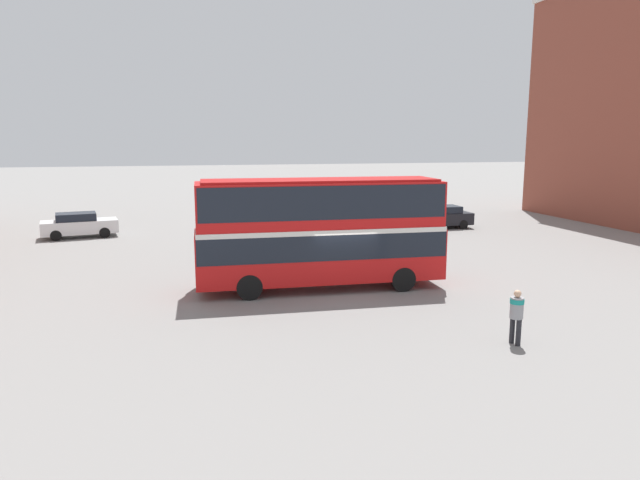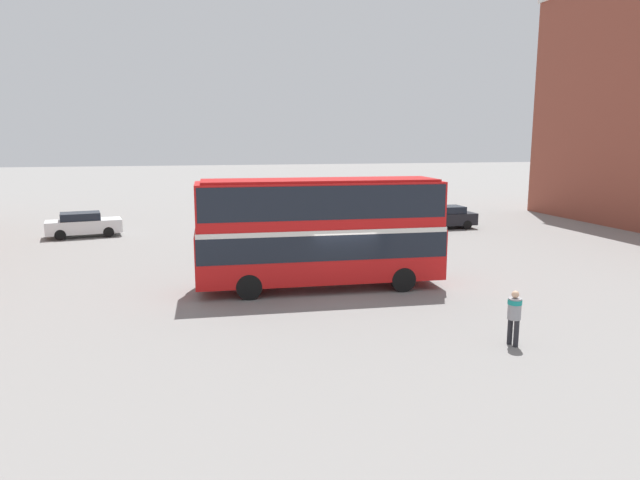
% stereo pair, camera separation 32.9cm
% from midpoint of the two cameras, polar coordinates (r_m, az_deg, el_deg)
% --- Properties ---
extents(ground_plane, '(240.00, 240.00, 0.00)m').
position_cam_midpoint_polar(ground_plane, '(23.44, 2.40, -5.07)').
color(ground_plane, gray).
extents(double_decker_bus, '(10.16, 3.04, 4.53)m').
position_cam_midpoint_polar(double_decker_bus, '(23.25, 0.41, 1.35)').
color(double_decker_bus, red).
rests_on(double_decker_bus, ground_plane).
extents(pedestrian_foreground, '(0.49, 0.49, 1.69)m').
position_cam_midpoint_polar(pedestrian_foreground, '(18.08, 19.35, -6.82)').
color(pedestrian_foreground, '#232328').
rests_on(pedestrian_foreground, ground_plane).
extents(parked_car_kerb_near, '(4.35, 2.09, 1.56)m').
position_cam_midpoint_polar(parked_car_kerb_near, '(36.67, -4.76, 1.64)').
color(parked_car_kerb_near, navy).
rests_on(parked_car_kerb_near, ground_plane).
extents(parked_car_kerb_far, '(4.76, 2.59, 1.56)m').
position_cam_midpoint_polar(parked_car_kerb_far, '(39.14, -22.37, 1.46)').
color(parked_car_kerb_far, silver).
rests_on(parked_car_kerb_far, ground_plane).
extents(parked_car_side_street, '(4.17, 1.96, 1.54)m').
position_cam_midpoint_polar(parked_car_side_street, '(40.72, 12.64, 2.26)').
color(parked_car_side_street, black).
rests_on(parked_car_side_street, ground_plane).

